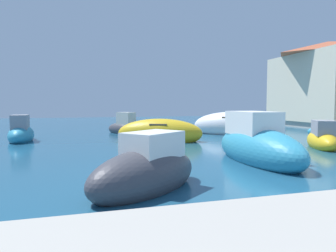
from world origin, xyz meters
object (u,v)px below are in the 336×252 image
(waterfront_building_annex, at_px, (327,81))
(moored_boat_2, at_px, (21,133))
(moored_boat_5, at_px, (147,172))
(moored_boat_0, at_px, (257,145))
(moored_boat_7, at_px, (322,139))
(moored_boat_6, at_px, (124,127))
(moored_boat_3, at_px, (233,126))
(moored_boat_1, at_px, (160,133))

(waterfront_building_annex, bearing_deg, moored_boat_2, -170.07)
(moored_boat_2, xyz_separation_m, moored_boat_5, (4.45, -11.03, 0.02))
(moored_boat_0, xyz_separation_m, moored_boat_7, (4.70, 2.08, -0.16))
(moored_boat_2, height_order, waterfront_building_annex, waterfront_building_annex)
(moored_boat_5, height_order, moored_boat_6, moored_boat_6)
(moored_boat_3, height_order, moored_boat_7, moored_boat_3)
(moored_boat_0, height_order, moored_boat_7, moored_boat_0)
(moored_boat_5, height_order, waterfront_building_annex, waterfront_building_annex)
(moored_boat_1, relative_size, moored_boat_7, 1.43)
(moored_boat_7, bearing_deg, moored_boat_6, 69.16)
(moored_boat_1, bearing_deg, moored_boat_3, 46.66)
(waterfront_building_annex, bearing_deg, moored_boat_6, -175.57)
(waterfront_building_annex, bearing_deg, moored_boat_7, -133.62)
(moored_boat_1, height_order, waterfront_building_annex, waterfront_building_annex)
(moored_boat_1, bearing_deg, moored_boat_7, -10.47)
(moored_boat_5, relative_size, waterfront_building_annex, 0.40)
(moored_boat_0, distance_m, moored_boat_1, 6.66)
(moored_boat_0, bearing_deg, moored_boat_3, 159.55)
(moored_boat_3, bearing_deg, moored_boat_5, 93.99)
(moored_boat_2, height_order, moored_boat_3, moored_boat_3)
(moored_boat_1, height_order, moored_boat_5, moored_boat_5)
(moored_boat_2, relative_size, moored_boat_3, 0.58)
(moored_boat_0, distance_m, moored_boat_7, 5.14)
(moored_boat_5, distance_m, moored_boat_6, 13.88)
(moored_boat_6, bearing_deg, waterfront_building_annex, -116.78)
(moored_boat_1, height_order, moored_boat_3, moored_boat_3)
(moored_boat_1, height_order, moored_boat_6, moored_boat_6)
(moored_boat_1, distance_m, moored_boat_5, 9.25)
(moored_boat_3, bearing_deg, moored_boat_1, 63.67)
(waterfront_building_annex, bearing_deg, moored_boat_5, -141.82)
(moored_boat_1, relative_size, moored_boat_2, 1.56)
(moored_boat_2, bearing_deg, moored_boat_5, -158.88)
(moored_boat_0, bearing_deg, moored_boat_6, -162.44)
(moored_boat_1, bearing_deg, moored_boat_0, -50.99)
(moored_boat_6, bearing_deg, moored_boat_1, 162.34)
(moored_boat_1, bearing_deg, moored_boat_5, -83.55)
(moored_boat_0, height_order, moored_boat_5, moored_boat_0)
(moored_boat_2, bearing_deg, moored_boat_7, -116.32)
(moored_boat_2, relative_size, moored_boat_7, 0.92)
(moored_boat_3, bearing_deg, moored_boat_7, 137.83)
(moored_boat_1, height_order, moored_boat_2, moored_boat_2)
(moored_boat_0, distance_m, moored_boat_2, 12.37)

